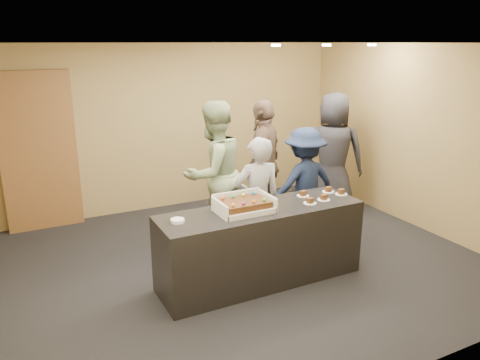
{
  "coord_description": "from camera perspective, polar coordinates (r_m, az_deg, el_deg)",
  "views": [
    {
      "loc": [
        -2.43,
        -4.86,
        2.71
      ],
      "look_at": [
        0.03,
        0.0,
        1.1
      ],
      "focal_mm": 35.0,
      "sensor_mm": 36.0,
      "label": 1
    }
  ],
  "objects": [
    {
      "name": "slice_a",
      "position": [
        5.51,
        8.53,
        -2.62
      ],
      "size": [
        0.15,
        0.15,
        0.07
      ],
      "color": "white",
      "rests_on": "serving_counter"
    },
    {
      "name": "slice_e",
      "position": [
        5.91,
        12.24,
        -1.51
      ],
      "size": [
        0.15,
        0.15,
        0.07
      ],
      "color": "white",
      "rests_on": "serving_counter"
    },
    {
      "name": "serving_counter",
      "position": [
        5.47,
        2.54,
        -7.93
      ],
      "size": [
        2.4,
        0.71,
        0.9
      ],
      "primitive_type": "cube",
      "rotation": [
        0.0,
        0.0,
        0.01
      ],
      "color": "black",
      "rests_on": "floor"
    },
    {
      "name": "cake_box",
      "position": [
        5.21,
        0.41,
        -3.35
      ],
      "size": [
        0.62,
        0.43,
        0.18
      ],
      "color": "white",
      "rests_on": "serving_counter"
    },
    {
      "name": "person_brown_extra",
      "position": [
        6.92,
        2.91,
        1.86
      ],
      "size": [
        1.15,
        1.11,
        1.93
      ],
      "primitive_type": "imported",
      "rotation": [
        0.0,
        0.0,
        3.88
      ],
      "color": "brown",
      "rests_on": "floor"
    },
    {
      "name": "slice_c",
      "position": [
        5.66,
        10.18,
        -2.18
      ],
      "size": [
        0.15,
        0.15,
        0.07
      ],
      "color": "white",
      "rests_on": "serving_counter"
    },
    {
      "name": "room",
      "position": [
        5.6,
        -0.28,
        2.42
      ],
      "size": [
        6.04,
        6.0,
        2.7
      ],
      "color": "black",
      "rests_on": "ground"
    },
    {
      "name": "person_navy_man",
      "position": [
        6.61,
        7.81,
        -0.47
      ],
      "size": [
        1.05,
        0.62,
        1.6
      ],
      "primitive_type": "imported",
      "rotation": [
        0.0,
        0.0,
        3.12
      ],
      "color": "#16203D",
      "rests_on": "floor"
    },
    {
      "name": "slice_b",
      "position": [
        5.76,
        7.69,
        -1.73
      ],
      "size": [
        0.15,
        0.15,
        0.07
      ],
      "color": "white",
      "rests_on": "serving_counter"
    },
    {
      "name": "plate_stack",
      "position": [
        4.94,
        -7.63,
        -4.94
      ],
      "size": [
        0.15,
        0.15,
        0.04
      ],
      "primitive_type": "cylinder",
      "color": "white",
      "rests_on": "serving_counter"
    },
    {
      "name": "person_server_grey",
      "position": [
        5.79,
        2.15,
        -2.63
      ],
      "size": [
        0.64,
        0.46,
        1.63
      ],
      "primitive_type": "imported",
      "rotation": [
        0.0,
        0.0,
        3.02
      ],
      "color": "gray",
      "rests_on": "floor"
    },
    {
      "name": "slice_d",
      "position": [
        5.97,
        10.72,
        -1.23
      ],
      "size": [
        0.15,
        0.15,
        0.07
      ],
      "color": "white",
      "rests_on": "serving_counter"
    },
    {
      "name": "ceiling_spotlights",
      "position": [
        6.7,
        10.5,
        15.88
      ],
      "size": [
        1.72,
        0.12,
        0.03
      ],
      "color": "#FFEAC6",
      "rests_on": "ceiling"
    },
    {
      "name": "person_sage_man",
      "position": [
        6.35,
        -3.2,
        0.73
      ],
      "size": [
        1.14,
        0.99,
        1.98
      ],
      "primitive_type": "imported",
      "rotation": [
        0.0,
        0.0,
        3.44
      ],
      "color": "gray",
      "rests_on": "floor"
    },
    {
      "name": "person_dark_suit",
      "position": [
        7.58,
        11.25,
        3.06
      ],
      "size": [
        1.15,
        1.09,
        1.99
      ],
      "primitive_type": "imported",
      "rotation": [
        0.0,
        0.0,
        2.5
      ],
      "color": "#242328",
      "rests_on": "floor"
    },
    {
      "name": "storage_cabinet",
      "position": [
        7.44,
        -23.35,
        3.15
      ],
      "size": [
        1.06,
        0.15,
        2.33
      ],
      "primitive_type": "cube",
      "color": "brown",
      "rests_on": "floor"
    },
    {
      "name": "sheet_cake",
      "position": [
        5.17,
        0.53,
        -2.87
      ],
      "size": [
        0.53,
        0.36,
        0.11
      ],
      "color": "#3D210E",
      "rests_on": "cake_box"
    }
  ]
}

